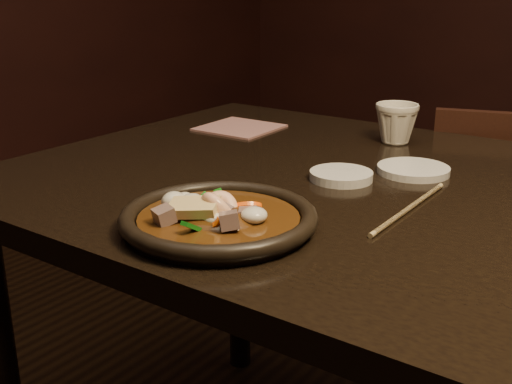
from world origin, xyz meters
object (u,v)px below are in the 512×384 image
Objects in this scene: chair at (500,250)px; tea_cup at (396,122)px; table at (466,252)px; plate at (219,219)px.

tea_cup reaches higher than chair.
tea_cup is (-0.25, 0.29, 0.12)m from table.
plate is at bearing 62.35° from chair.
tea_cup is (-0.00, 0.59, 0.03)m from plate.
plate is 0.59m from tea_cup.
plate is at bearing -89.96° from tea_cup.
chair is at bearing 98.38° from table.
tea_cup reaches higher than plate.
table is 0.40m from plate.
plate is (-0.25, -0.29, 0.09)m from table.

